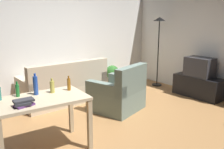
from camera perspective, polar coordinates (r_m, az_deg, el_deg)
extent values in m
cube|color=#9E7042|center=(4.33, 3.18, -11.23)|extent=(5.20, 4.40, 0.02)
cube|color=white|center=(5.78, -11.54, 8.69)|extent=(5.20, 0.10, 2.70)
cube|color=silver|center=(6.02, 22.30, 8.15)|extent=(0.10, 4.40, 2.70)
cube|color=beige|center=(5.36, -11.46, -4.21)|extent=(1.78, 0.84, 0.40)
cube|color=#C0AD91|center=(4.95, -9.88, -0.07)|extent=(1.78, 0.16, 0.52)
cube|color=#C8B597|center=(5.68, -4.36, 0.25)|extent=(0.16, 0.84, 0.22)
cube|color=#C8B597|center=(4.98, -19.90, -2.39)|extent=(0.16, 0.84, 0.22)
cube|color=black|center=(5.91, 19.69, -2.69)|extent=(0.44, 1.10, 0.48)
cube|color=#2D2D33|center=(5.80, 20.04, 1.68)|extent=(0.40, 0.60, 0.44)
cube|color=black|center=(5.98, 21.07, 1.92)|extent=(0.01, 0.52, 0.36)
cylinder|color=black|center=(6.66, 10.55, -2.39)|extent=(0.26, 0.26, 0.03)
cylinder|color=black|center=(6.48, 10.87, 4.91)|extent=(0.03, 0.03, 1.68)
cone|color=black|center=(6.42, 11.22, 12.79)|extent=(0.32, 0.32, 0.10)
cube|color=#C6B28E|center=(3.30, -16.68, -5.76)|extent=(1.26, 0.81, 0.04)
cube|color=tan|center=(3.06, -24.79, -15.73)|extent=(0.07, 0.07, 0.72)
cube|color=tan|center=(3.37, -5.29, -11.81)|extent=(0.07, 0.07, 0.72)
cube|color=tan|center=(3.88, -9.71, -8.46)|extent=(0.07, 0.07, 0.72)
cylinder|color=brown|center=(6.41, 0.06, -1.89)|extent=(0.24, 0.24, 0.22)
sphere|color=#2D6B28|center=(6.34, 0.06, 0.56)|extent=(0.36, 0.36, 0.36)
cube|color=slate|center=(4.81, 1.07, -5.95)|extent=(1.09, 1.05, 0.40)
cube|color=slate|center=(4.51, 4.66, -1.23)|extent=(0.91, 0.40, 0.52)
cube|color=slate|center=(5.02, 3.48, -1.47)|extent=(0.38, 0.85, 0.22)
cube|color=slate|center=(4.43, -1.63, -3.44)|extent=(0.38, 0.85, 0.22)
cylinder|color=#1E722D|center=(3.44, -21.51, -3.55)|extent=(0.05, 0.05, 0.17)
cylinder|color=#1E722D|center=(3.41, -21.66, -1.88)|extent=(0.02, 0.02, 0.04)
cylinder|color=#2347A3|center=(3.42, -17.67, -2.51)|extent=(0.06, 0.06, 0.26)
cylinder|color=#2347A3|center=(3.39, -17.85, -0.07)|extent=(0.03, 0.03, 0.04)
cylinder|color=#BCB24C|center=(3.47, -14.00, -2.87)|extent=(0.06, 0.06, 0.17)
cylinder|color=#BCB24C|center=(3.44, -14.09, -1.20)|extent=(0.03, 0.03, 0.04)
cylinder|color=#9E6019|center=(3.53, -10.19, -2.33)|extent=(0.05, 0.05, 0.17)
cylinder|color=#9E6019|center=(3.50, -10.27, -0.64)|extent=(0.02, 0.02, 0.04)
cube|color=#593372|center=(3.06, -20.07, -6.82)|extent=(0.24, 0.16, 0.03)
cube|color=#333338|center=(3.04, -20.42, -6.47)|extent=(0.20, 0.16, 0.03)
cube|color=#333338|center=(3.06, -20.24, -5.80)|extent=(0.24, 0.14, 0.03)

